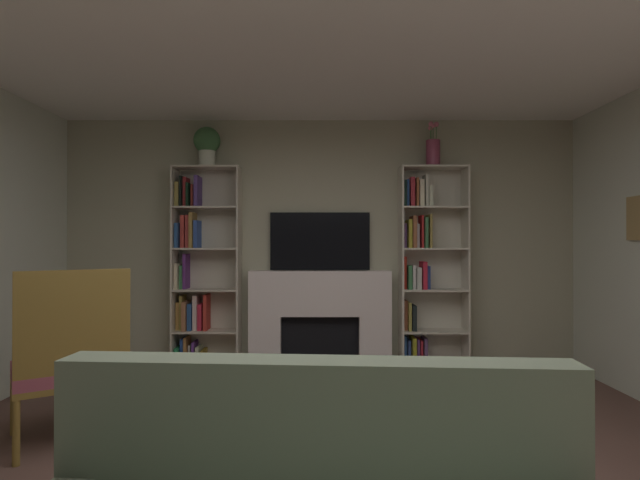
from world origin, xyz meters
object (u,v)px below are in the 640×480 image
(tv, at_px, (320,241))
(vase_with_flowers, at_px, (433,151))
(bookshelf_right, at_px, (425,269))
(armchair, at_px, (71,358))
(potted_plant, at_px, (207,144))
(bookshelf_left, at_px, (200,274))
(fireplace, at_px, (320,319))

(tv, relative_size, vase_with_flowers, 2.24)
(bookshelf_right, bearing_deg, vase_with_flowers, -26.98)
(armchair, bearing_deg, potted_plant, 75.23)
(bookshelf_left, height_order, armchair, bookshelf_left)
(tv, relative_size, bookshelf_right, 0.49)
(fireplace, height_order, potted_plant, potted_plant)
(tv, xyz_separation_m, potted_plant, (-1.18, -0.12, 1.02))
(bookshelf_left, bearing_deg, armchair, -102.00)
(potted_plant, bearing_deg, bookshelf_right, 1.07)
(vase_with_flowers, bearing_deg, armchair, -146.95)
(bookshelf_right, xyz_separation_m, vase_with_flowers, (0.08, -0.04, 1.23))
(fireplace, height_order, armchair, armchair)
(potted_plant, bearing_deg, vase_with_flowers, -0.00)
(tv, bearing_deg, bookshelf_left, -176.68)
(bookshelf_right, bearing_deg, bookshelf_left, 179.90)
(potted_plant, height_order, armchair, potted_plant)
(fireplace, relative_size, armchair, 1.36)
(bookshelf_left, height_order, vase_with_flowers, vase_with_flowers)
(potted_plant, relative_size, armchair, 0.35)
(fireplace, xyz_separation_m, armchair, (-1.67, -1.90, 0.02))
(tv, distance_m, vase_with_flowers, 1.52)
(tv, xyz_separation_m, bookshelf_left, (-1.27, -0.07, -0.35))
(fireplace, distance_m, potted_plant, 2.18)
(tv, bearing_deg, bookshelf_right, -4.03)
(fireplace, bearing_deg, potted_plant, -177.67)
(tv, distance_m, armchair, 2.71)
(fireplace, bearing_deg, bookshelf_right, -0.29)
(vase_with_flowers, distance_m, armchair, 3.82)
(bookshelf_right, height_order, vase_with_flowers, vase_with_flowers)
(potted_plant, distance_m, armchair, 2.64)
(bookshelf_right, distance_m, armchair, 3.40)
(fireplace, xyz_separation_m, vase_with_flowers, (1.18, -0.05, 1.76))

